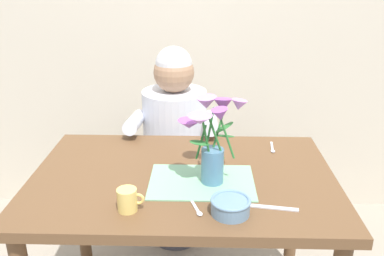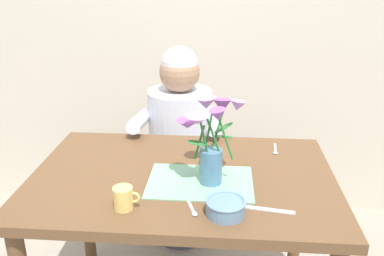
{
  "view_description": "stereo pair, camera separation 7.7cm",
  "coord_description": "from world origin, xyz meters",
  "px_view_note": "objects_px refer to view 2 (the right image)",
  "views": [
    {
      "loc": [
        0.08,
        -1.46,
        1.52
      ],
      "look_at": [
        0.03,
        0.05,
        0.92
      ],
      "focal_mm": 38.84,
      "sensor_mm": 36.0,
      "label": 1
    },
    {
      "loc": [
        0.15,
        -1.46,
        1.52
      ],
      "look_at": [
        0.03,
        0.05,
        0.92
      ],
      "focal_mm": 38.84,
      "sensor_mm": 36.0,
      "label": 2
    }
  ],
  "objects_px": {
    "flower_vase": "(210,136)",
    "dinner_knife": "(267,210)",
    "seated_person": "(180,150)",
    "coffee_cup": "(124,198)",
    "ceramic_bowl": "(226,207)"
  },
  "relations": [
    {
      "from": "dinner_knife",
      "to": "coffee_cup",
      "type": "relative_size",
      "value": 2.04
    },
    {
      "from": "flower_vase",
      "to": "coffee_cup",
      "type": "xyz_separation_m",
      "value": [
        -0.28,
        -0.21,
        -0.15
      ]
    },
    {
      "from": "coffee_cup",
      "to": "ceramic_bowl",
      "type": "bearing_deg",
      "value": -1.77
    },
    {
      "from": "seated_person",
      "to": "ceramic_bowl",
      "type": "height_order",
      "value": "seated_person"
    },
    {
      "from": "ceramic_bowl",
      "to": "coffee_cup",
      "type": "relative_size",
      "value": 1.46
    },
    {
      "from": "ceramic_bowl",
      "to": "seated_person",
      "type": "bearing_deg",
      "value": 105.56
    },
    {
      "from": "flower_vase",
      "to": "dinner_knife",
      "type": "bearing_deg",
      "value": -42.22
    },
    {
      "from": "dinner_knife",
      "to": "coffee_cup",
      "type": "bearing_deg",
      "value": -168.07
    },
    {
      "from": "flower_vase",
      "to": "coffee_cup",
      "type": "bearing_deg",
      "value": -143.57
    },
    {
      "from": "seated_person",
      "to": "coffee_cup",
      "type": "height_order",
      "value": "seated_person"
    },
    {
      "from": "seated_person",
      "to": "ceramic_bowl",
      "type": "bearing_deg",
      "value": -73.81
    },
    {
      "from": "ceramic_bowl",
      "to": "coffee_cup",
      "type": "height_order",
      "value": "coffee_cup"
    },
    {
      "from": "seated_person",
      "to": "flower_vase",
      "type": "distance_m",
      "value": 0.78
    },
    {
      "from": "flower_vase",
      "to": "coffee_cup",
      "type": "relative_size",
      "value": 3.57
    },
    {
      "from": "coffee_cup",
      "to": "seated_person",
      "type": "bearing_deg",
      "value": 83.57
    }
  ]
}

